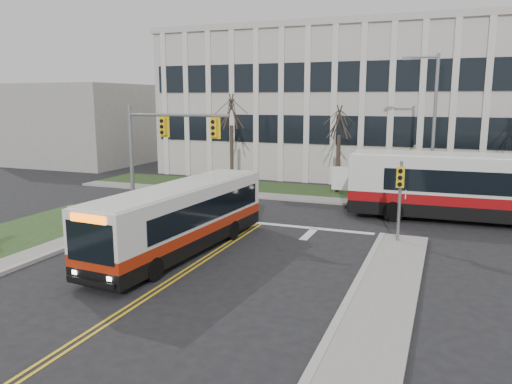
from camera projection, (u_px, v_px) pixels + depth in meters
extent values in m
plane|color=black|center=(185.00, 272.00, 19.10)|extent=(120.00, 120.00, 0.00)
cube|color=#9E9B93|center=(359.00, 375.00, 11.83)|extent=(2.00, 26.00, 0.14)
cube|color=#9E9B93|center=(374.00, 204.00, 31.24)|extent=(44.00, 1.60, 0.14)
cube|color=#27431C|center=(380.00, 196.00, 33.81)|extent=(44.00, 5.00, 0.12)
cube|color=#B8B2AA|center=(402.00, 105.00, 43.72)|extent=(40.00, 16.00, 12.00)
cube|color=#9E9B93|center=(86.00, 124.00, 51.44)|extent=(12.00, 12.00, 8.00)
cylinder|color=slate|center=(132.00, 162.00, 27.72)|extent=(0.22, 0.22, 6.20)
cylinder|color=slate|center=(177.00, 115.00, 26.18)|extent=(6.00, 0.16, 0.16)
cube|color=yellow|center=(163.00, 126.00, 26.44)|extent=(0.34, 0.24, 0.92)
cube|color=yellow|center=(214.00, 128.00, 25.37)|extent=(0.34, 0.24, 0.92)
cylinder|color=slate|center=(399.00, 203.00, 22.60)|extent=(0.14, 0.14, 3.80)
cube|color=yellow|center=(400.00, 177.00, 22.20)|extent=(0.34, 0.24, 0.92)
cylinder|color=slate|center=(413.00, 176.00, 30.40)|extent=(0.14, 0.14, 3.80)
cube|color=yellow|center=(414.00, 157.00, 29.99)|extent=(0.34, 0.24, 0.92)
cylinder|color=slate|center=(434.00, 132.00, 30.19)|extent=(0.20, 0.20, 9.20)
cylinder|color=slate|center=(422.00, 57.00, 29.70)|extent=(1.80, 0.14, 0.14)
cube|color=slate|center=(407.00, 58.00, 30.03)|extent=(0.50, 0.25, 0.18)
cylinder|color=slate|center=(334.00, 188.00, 34.37)|extent=(0.08, 0.08, 1.00)
cylinder|color=slate|center=(351.00, 189.00, 33.94)|extent=(0.08, 0.08, 1.00)
cube|color=white|center=(343.00, 178.00, 34.03)|extent=(1.50, 0.12, 1.60)
cylinder|color=#42352B|center=(232.00, 156.00, 37.31)|extent=(0.28, 0.28, 4.62)
cylinder|color=#42352B|center=(338.00, 165.00, 34.69)|extent=(0.28, 0.28, 4.09)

